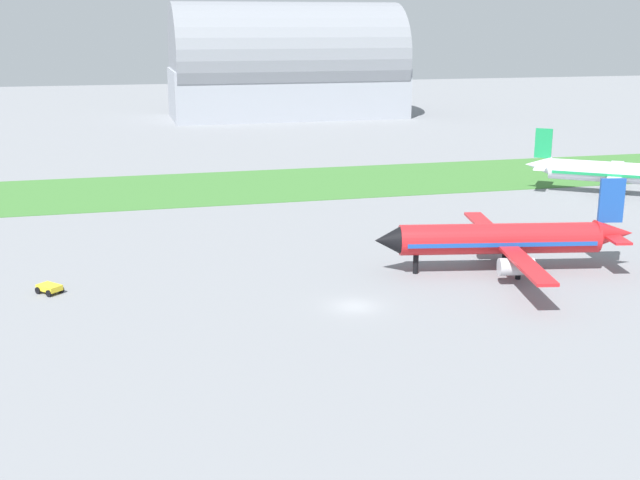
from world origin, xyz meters
The scene contains 6 objects.
ground_plane centered at (0.00, 0.00, 0.00)m, with size 600.00×600.00×0.00m, color gray.
grass_taxiway_strip centered at (0.00, 61.32, 0.04)m, with size 360.00×28.00×0.08m, color #3D7533.
airplane_midfield_jet centered at (18.94, 6.81, 3.70)m, with size 28.50×28.91×10.28m.
airplane_parked_jet_far centered at (54.47, 39.80, 3.62)m, with size 24.52×24.32×10.06m.
baggage_cart_near_gate centered at (-28.79, 11.32, 0.57)m, with size 2.89×2.94×0.90m.
hangar_distant centered at (27.27, 160.69, 13.79)m, with size 65.81×30.75×32.04m.
Camera 1 is at (-21.27, -70.77, 26.50)m, focal length 45.55 mm.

